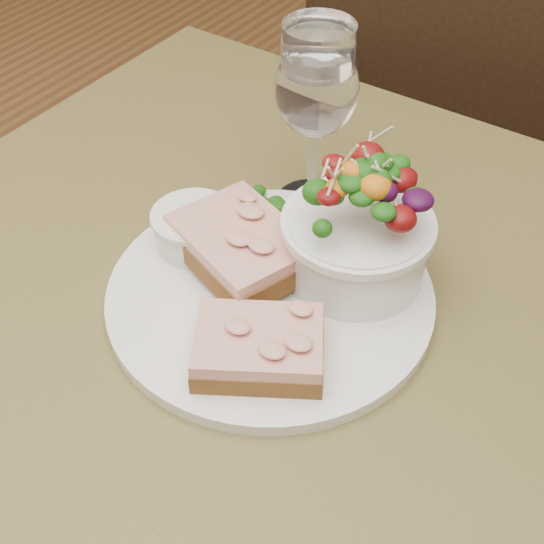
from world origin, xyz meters
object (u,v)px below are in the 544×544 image
Objects in this scene: salad_bowl at (359,221)px; sandwich_back at (241,245)px; chair_far at (442,247)px; cafe_table at (263,397)px; dinner_plate at (270,295)px; sandwich_front at (259,347)px; wine_glass at (316,94)px; ramekin at (194,227)px.

sandwich_back is at bearing -151.18° from salad_bowl.
sandwich_back is at bearing 82.28° from chair_far.
dinner_plate is at bearing 110.29° from cafe_table.
chair_far is at bearing 96.20° from cafe_table.
dinner_plate is (0.06, -0.66, 0.46)m from chair_far.
sandwich_back is (-0.07, 0.08, 0.01)m from sandwich_front.
sandwich_back is at bearing -88.24° from wine_glass.
salad_bowl reaches higher than sandwich_front.
dinner_plate is 0.09m from ramekin.
sandwich_back reaches higher than dinner_plate.
chair_far is 0.81m from salad_bowl.
sandwich_front is 0.11m from sandwich_back.
salad_bowl is at bearing 66.18° from cafe_table.
ramekin is at bearing -160.43° from sandwich_back.
wine_glass is at bearing 107.17° from dinner_plate.
dinner_plate is 0.05m from sandwich_back.
ramekin is at bearing 77.63° from chair_far.
cafe_table is 0.15m from sandwich_back.
chair_far is 0.78m from wine_glass.
chair_far reaches higher than sandwich_front.
ramekin reaches higher than cafe_table.
salad_bowl reaches higher than dinner_plate.
wine_glass is at bearing 139.94° from salad_bowl.
sandwich_front is (0.04, -0.07, 0.02)m from dinner_plate.
wine_glass is (0.02, -0.52, 0.58)m from chair_far.
wine_glass is (-0.08, 0.20, 0.10)m from sandwich_front.
salad_bowl is 0.73× the size of wine_glass.
ramekin is (-0.10, 0.04, 0.13)m from cafe_table.
sandwich_front is 0.71× the size of wine_glass.
cafe_table is 5.67× the size of sandwich_back.
sandwich_back reaches higher than sandwich_front.
ramekin reaches higher than dinner_plate.
chair_far is (-0.07, 0.68, -0.36)m from cafe_table.
salad_bowl is at bearing 90.68° from chair_far.
ramekin is at bearing -161.03° from salad_bowl.
ramekin is 0.15m from salad_bowl.
wine_glass is at bearing 80.02° from sandwich_front.
ramekin is at bearing 158.73° from cafe_table.
sandwich_front is (0.10, -0.73, 0.48)m from chair_far.
sandwich_back is 1.11× the size of salad_bowl.
salad_bowl is at bearing -40.06° from wine_glass.
cafe_table is at bearing -72.28° from wine_glass.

